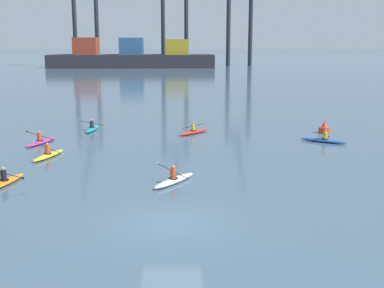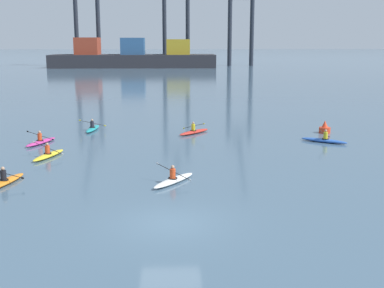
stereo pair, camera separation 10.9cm
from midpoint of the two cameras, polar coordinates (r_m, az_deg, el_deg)
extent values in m
plane|color=#425B70|center=(20.56, -2.31, -8.91)|extent=(800.00, 800.00, 0.00)
cube|color=#28282D|center=(139.07, -6.61, 9.27)|extent=(43.95, 10.68, 3.42)
cube|color=#993823|center=(140.37, -11.66, 10.75)|extent=(6.15, 7.47, 4.48)
cube|color=#2D5684|center=(138.97, -6.64, 10.89)|extent=(6.15, 7.47, 4.41)
cube|color=#B29323|center=(138.61, -1.56, 10.88)|extent=(6.15, 7.47, 4.03)
cylinder|color=#232833|center=(148.52, -12.90, 13.10)|extent=(1.20, 1.20, 23.59)
cylinder|color=#232833|center=(147.56, -10.50, 13.21)|extent=(1.20, 1.20, 23.59)
cylinder|color=#232833|center=(151.53, -3.11, 14.34)|extent=(1.20, 1.20, 28.89)
cylinder|color=#232833|center=(151.60, -0.47, 14.35)|extent=(1.20, 1.20, 28.89)
cylinder|color=#232833|center=(146.96, 4.30, 13.08)|extent=(1.20, 1.20, 22.08)
cylinder|color=#232833|center=(147.81, 6.79, 13.02)|extent=(1.20, 1.20, 22.08)
cylinder|color=red|center=(41.39, 14.78, 1.52)|extent=(0.90, 0.90, 0.45)
cone|color=red|center=(41.31, 14.82, 2.20)|extent=(0.50, 0.49, 0.55)
ellipsoid|color=teal|center=(41.99, -11.05, 1.70)|extent=(0.98, 3.45, 0.26)
torus|color=black|center=(41.87, -11.09, 1.86)|extent=(0.54, 0.54, 0.05)
cylinder|color=#23232D|center=(41.84, -11.10, 2.19)|extent=(0.30, 0.30, 0.50)
sphere|color=tan|center=(41.78, -11.12, 2.66)|extent=(0.19, 0.19, 0.19)
cylinder|color=black|center=(41.87, -11.09, 2.33)|extent=(2.06, 0.27, 0.44)
ellipsoid|color=yellow|center=(42.12, -12.45, 2.61)|extent=(0.20, 0.06, 0.14)
ellipsoid|color=yellow|center=(41.64, -9.71, 2.05)|extent=(0.20, 0.06, 0.14)
ellipsoid|color=#C13384|center=(37.39, -16.57, 0.22)|extent=(1.77, 3.39, 0.26)
torus|color=black|center=(37.28, -16.67, 0.40)|extent=(0.63, 0.63, 0.05)
cylinder|color=#DB471E|center=(37.24, -16.69, 0.76)|extent=(0.30, 0.30, 0.50)
sphere|color=tan|center=(37.18, -16.72, 1.29)|extent=(0.19, 0.19, 0.19)
cylinder|color=black|center=(37.26, -16.66, 0.93)|extent=(1.93, 0.76, 0.49)
ellipsoid|color=black|center=(37.82, -17.95, 1.35)|extent=(0.20, 0.11, 0.15)
ellipsoid|color=black|center=(36.73, -15.33, 0.49)|extent=(0.20, 0.11, 0.15)
ellipsoid|color=#2856B2|center=(37.58, 14.72, 0.38)|extent=(3.11, 2.47, 0.26)
torus|color=black|center=(37.52, 14.87, 0.57)|extent=(0.68, 0.68, 0.05)
cylinder|color=gold|center=(37.48, 14.89, 0.93)|extent=(0.30, 0.30, 0.50)
sphere|color=tan|center=(37.42, 14.92, 1.46)|extent=(0.19, 0.19, 0.19)
cylinder|color=black|center=(37.47, 14.83, 1.09)|extent=(1.19, 1.63, 0.75)
ellipsoid|color=black|center=(36.49, 14.35, 1.41)|extent=(0.15, 0.19, 0.16)
ellipsoid|color=black|center=(38.46, 15.27, 0.79)|extent=(0.15, 0.19, 0.16)
ellipsoid|color=orange|center=(27.49, -20.21, -4.03)|extent=(1.43, 3.44, 0.26)
torus|color=black|center=(27.38, -20.34, -3.80)|extent=(0.60, 0.60, 0.05)
cylinder|color=black|center=(27.32, -20.38, -3.31)|extent=(0.30, 0.30, 0.50)
sphere|color=tan|center=(27.23, -20.43, -2.60)|extent=(0.19, 0.19, 0.19)
cylinder|color=black|center=(27.33, -20.33, -3.09)|extent=(2.01, 0.55, 0.43)
ellipsoid|color=black|center=(26.85, -18.44, -3.65)|extent=(0.20, 0.09, 0.14)
ellipsoid|color=red|center=(39.76, 0.31, 1.36)|extent=(2.73, 2.92, 0.26)
torus|color=black|center=(39.66, 0.22, 1.54)|extent=(0.69, 0.69, 0.05)
cylinder|color=gold|center=(39.62, 0.22, 1.89)|extent=(0.30, 0.30, 0.50)
sphere|color=tan|center=(39.56, 0.22, 2.39)|extent=(0.19, 0.19, 0.19)
cylinder|color=black|center=(39.64, 0.26, 2.04)|extent=(1.53, 1.39, 0.60)
ellipsoid|color=yellow|center=(40.33, -0.84, 1.79)|extent=(0.18, 0.17, 0.15)
ellipsoid|color=yellow|center=(38.96, 1.41, 2.29)|extent=(0.18, 0.17, 0.15)
ellipsoid|color=yellow|center=(32.96, -15.76, -1.22)|extent=(1.64, 3.42, 0.26)
torus|color=black|center=(32.85, -15.86, -1.02)|extent=(0.62, 0.62, 0.05)
cylinder|color=#DB471E|center=(32.80, -15.88, -0.61)|extent=(0.30, 0.30, 0.50)
sphere|color=tan|center=(32.73, -15.92, -0.01)|extent=(0.19, 0.19, 0.19)
cylinder|color=black|center=(32.82, -15.85, -0.42)|extent=(1.92, 0.67, 0.68)
ellipsoid|color=silver|center=(33.29, -17.34, 0.22)|extent=(0.21, 0.10, 0.16)
ellipsoid|color=silver|center=(32.37, -14.31, -1.09)|extent=(0.21, 0.10, 0.16)
ellipsoid|color=silver|center=(26.10, -1.94, -4.12)|extent=(2.44, 3.13, 0.26)
torus|color=black|center=(25.99, -2.07, -3.87)|extent=(0.68, 0.68, 0.05)
cylinder|color=#DB471E|center=(25.92, -2.07, -3.36)|extent=(0.30, 0.30, 0.50)
sphere|color=tan|center=(25.84, -2.08, -2.61)|extent=(0.19, 0.19, 0.19)
cylinder|color=black|center=(25.94, -2.01, -3.12)|extent=(1.68, 1.19, 0.61)
ellipsoid|color=silver|center=(26.44, -3.82, -2.21)|extent=(0.19, 0.15, 0.16)
ellipsoid|color=silver|center=(25.47, -0.13, -4.06)|extent=(0.19, 0.15, 0.16)
camera|label=1|loc=(0.05, -89.90, 0.02)|focal=47.36mm
camera|label=2|loc=(0.05, 90.10, -0.02)|focal=47.36mm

